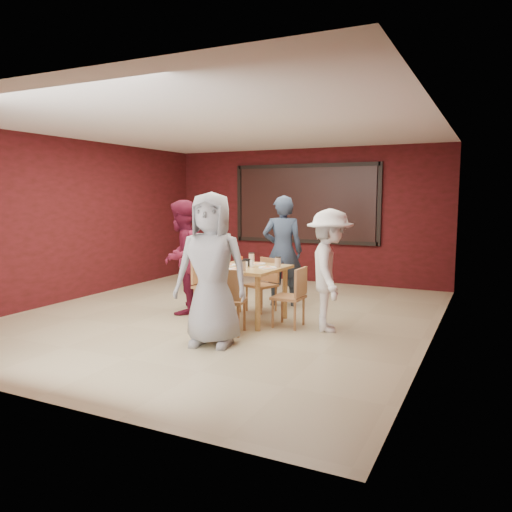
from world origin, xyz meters
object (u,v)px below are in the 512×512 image
at_px(chair_back, 265,281).
at_px(diner_back, 283,251).
at_px(chair_left, 207,282).
at_px(diner_front, 212,269).
at_px(dining_table, 247,273).
at_px(diner_left, 182,257).
at_px(chair_front, 227,297).
at_px(chair_right, 293,294).
at_px(diner_right, 330,270).

bearing_deg(chair_back, diner_back, 78.08).
xyz_separation_m(chair_left, diner_front, (0.86, -1.28, 0.42)).
height_order(dining_table, diner_front, diner_front).
height_order(diner_front, diner_left, diner_front).
bearing_deg(chair_front, chair_right, 48.65).
bearing_deg(chair_left, diner_left, -174.78).
bearing_deg(chair_front, chair_back, 95.58).
relative_size(diner_front, diner_back, 1.02).
bearing_deg(chair_left, diner_right, -1.10).
relative_size(chair_right, diner_front, 0.45).
xyz_separation_m(diner_left, diner_right, (2.37, 0.00, -0.05)).
bearing_deg(diner_back, chair_right, 97.53).
bearing_deg(diner_back, diner_right, 113.67).
distance_m(chair_back, diner_back, 0.66).
xyz_separation_m(chair_front, chair_back, (-0.14, 1.48, -0.03)).
bearing_deg(chair_back, chair_left, -135.73).
height_order(chair_front, chair_right, chair_front).
height_order(chair_back, diner_front, diner_front).
relative_size(diner_back, diner_right, 1.11).
bearing_deg(diner_right, diner_front, 118.11).
bearing_deg(chair_left, chair_back, 44.27).
bearing_deg(chair_right, chair_left, 176.26).
bearing_deg(diner_right, diner_left, 69.33).
distance_m(chair_right, diner_right, 0.61).
xyz_separation_m(chair_back, diner_left, (-1.09, -0.69, 0.41)).
bearing_deg(diner_front, chair_right, 51.57).
distance_m(dining_table, diner_front, 1.26).
xyz_separation_m(chair_back, chair_left, (-0.67, -0.65, 0.04)).
relative_size(chair_front, diner_right, 0.54).
relative_size(chair_back, chair_right, 1.00).
bearing_deg(diner_front, diner_left, 123.86).
distance_m(chair_front, diner_back, 2.01).
bearing_deg(chair_right, diner_left, 178.26).
bearing_deg(diner_right, dining_table, 69.94).
bearing_deg(diner_front, diner_back, 80.18).
bearing_deg(diner_left, chair_left, 80.48).
relative_size(dining_table, diner_front, 0.58).
height_order(dining_table, chair_front, dining_table).
bearing_deg(diner_right, diner_back, 24.32).
bearing_deg(diner_front, chair_back, 83.71).
distance_m(dining_table, chair_right, 0.77).
bearing_deg(dining_table, chair_right, -3.46).
distance_m(diner_back, diner_right, 1.67).
height_order(chair_right, diner_right, diner_right).
bearing_deg(chair_right, diner_back, 118.86).
height_order(chair_left, diner_right, diner_right).
distance_m(chair_right, diner_front, 1.41).
xyz_separation_m(dining_table, chair_front, (0.09, -0.77, -0.20)).
relative_size(chair_right, diner_right, 0.51).
distance_m(diner_back, diner_left, 1.68).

